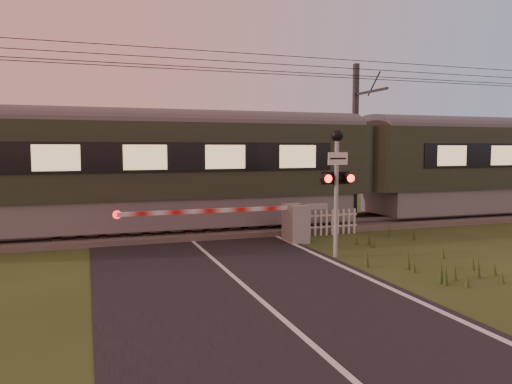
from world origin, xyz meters
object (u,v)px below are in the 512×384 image
object	(u,v)px
boom_gate	(288,221)
picket_fence	(324,222)
crossing_signal	(337,170)
train	(358,166)
catenary_mast	(356,137)

from	to	relation	value
boom_gate	picket_fence	bearing A→B (deg)	25.10
crossing_signal	picket_fence	size ratio (longest dim) A/B	1.35
boom_gate	train	bearing A→B (deg)	33.74
train	boom_gate	world-z (taller)	train
boom_gate	catenary_mast	distance (m)	7.57
boom_gate	picket_fence	distance (m)	1.77
train	picket_fence	xyz separation A→B (m)	(-2.36, -1.89, -1.77)
train	catenary_mast	bearing A→B (deg)	62.04
boom_gate	crossing_signal	xyz separation A→B (m)	(0.40, -2.33, 1.67)
picket_fence	crossing_signal	bearing A→B (deg)	-111.15
train	catenary_mast	xyz separation A→B (m)	(1.18, 2.22, 1.15)
picket_fence	catenary_mast	xyz separation A→B (m)	(3.54, 4.11, 2.92)
boom_gate	catenary_mast	bearing A→B (deg)	43.45
boom_gate	crossing_signal	distance (m)	2.89
train	picket_fence	distance (m)	3.50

